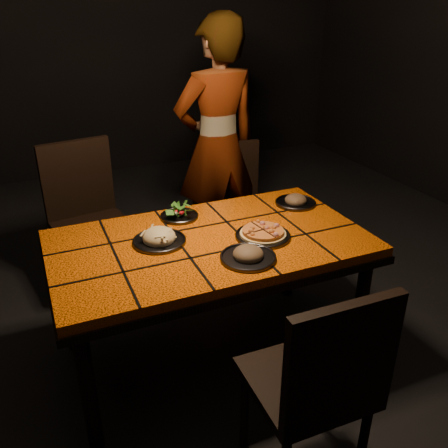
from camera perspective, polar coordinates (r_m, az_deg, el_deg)
name	(u,v)px	position (r m, az deg, el deg)	size (l,w,h in m)	color
room_shell	(208,89)	(2.19, -1.97, 15.92)	(6.04, 7.04, 3.08)	black
dining_table	(210,252)	(2.47, -1.69, -3.41)	(1.62, 0.92, 0.75)	#FB6607
chair_near	(320,381)	(1.91, 11.43, -18.02)	(0.45, 0.45, 0.98)	black
chair_far_left	(86,210)	(3.27, -16.21, 1.61)	(0.54, 0.54, 1.04)	black
chair_far_right	(235,196)	(3.55, 1.39, 3.35)	(0.46, 0.46, 0.92)	black
diner	(217,146)	(3.47, -0.80, 9.34)	(0.66, 0.43, 1.80)	brown
plate_pizza	(263,234)	(2.45, 4.70, -1.23)	(0.29, 0.29, 0.04)	#3E3E43
plate_pasta	(159,238)	(2.40, -7.81, -1.73)	(0.27, 0.27, 0.09)	#3E3E43
plate_salad	(179,213)	(2.67, -5.41, 1.27)	(0.21, 0.21, 0.07)	#3E3E43
plate_mushroom_a	(248,255)	(2.24, 2.92, -3.71)	(0.27, 0.27, 0.09)	#3E3E43
plate_mushroom_b	(296,201)	(2.86, 8.62, 2.78)	(0.24, 0.24, 0.08)	#3E3E43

